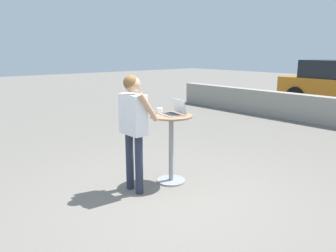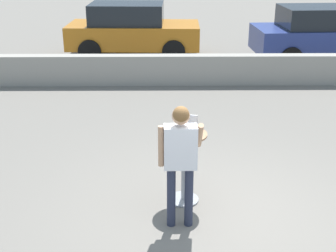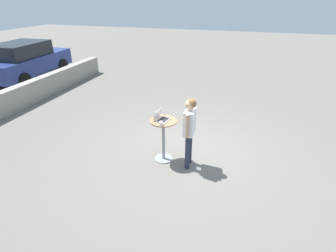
% 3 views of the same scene
% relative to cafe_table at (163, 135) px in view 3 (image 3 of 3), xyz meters
% --- Properties ---
extents(ground_plane, '(50.00, 50.00, 0.00)m').
position_rel_cafe_table_xyz_m(ground_plane, '(0.45, -0.44, -0.64)').
color(ground_plane, slate).
extents(cafe_table, '(0.62, 0.62, 1.02)m').
position_rel_cafe_table_xyz_m(cafe_table, '(0.00, 0.00, 0.00)').
color(cafe_table, gray).
rests_on(cafe_table, ground_plane).
extents(laptop, '(0.37, 0.34, 0.23)m').
position_rel_cafe_table_xyz_m(laptop, '(0.01, 0.05, 0.43)').
color(laptop, '#B7BABF').
rests_on(laptop, cafe_table).
extents(coffee_mug, '(0.12, 0.09, 0.08)m').
position_rel_cafe_table_xyz_m(coffee_mug, '(-0.23, -0.02, 0.42)').
color(coffee_mug, white).
rests_on(coffee_mug, cafe_table).
extents(standing_person, '(0.54, 0.36, 1.63)m').
position_rel_cafe_table_xyz_m(standing_person, '(-0.07, -0.61, 0.39)').
color(standing_person, '#282D42').
rests_on(standing_person, ground_plane).
extents(parked_car_further_down, '(4.41, 2.17, 1.63)m').
position_rel_cafe_table_xyz_m(parked_car_further_down, '(4.58, 8.18, 0.19)').
color(parked_car_further_down, navy).
rests_on(parked_car_further_down, ground_plane).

